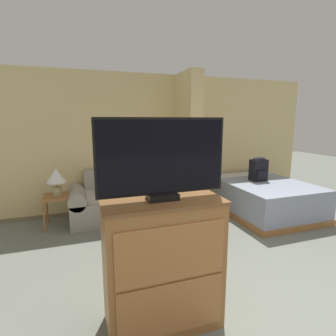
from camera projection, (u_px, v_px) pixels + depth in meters
ground_plane at (296, 335)px, 2.15m from camera, size 20.00×20.00×0.00m
wall_back at (163, 142)px, 5.26m from camera, size 6.51×0.16×2.60m
wall_partition_pillar at (188, 144)px, 4.95m from camera, size 0.24×0.78×2.60m
couch at (122, 201)px, 4.69m from camera, size 1.79×0.84×0.85m
coffee_table at (141, 218)px, 3.69m from camera, size 0.71×0.52×0.43m
side_table at (58, 200)px, 4.30m from camera, size 0.46×0.46×0.52m
table_lamp at (56, 177)px, 4.24m from camera, size 0.31×0.31×0.45m
tv_dresser at (163, 264)px, 2.18m from camera, size 0.97×0.48×1.12m
tv at (162, 159)px, 2.03m from camera, size 1.03×0.16×0.64m
bed at (262, 197)px, 4.98m from camera, size 1.46×1.91×0.60m
backpack at (259, 168)px, 4.97m from camera, size 0.30×0.23×0.46m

